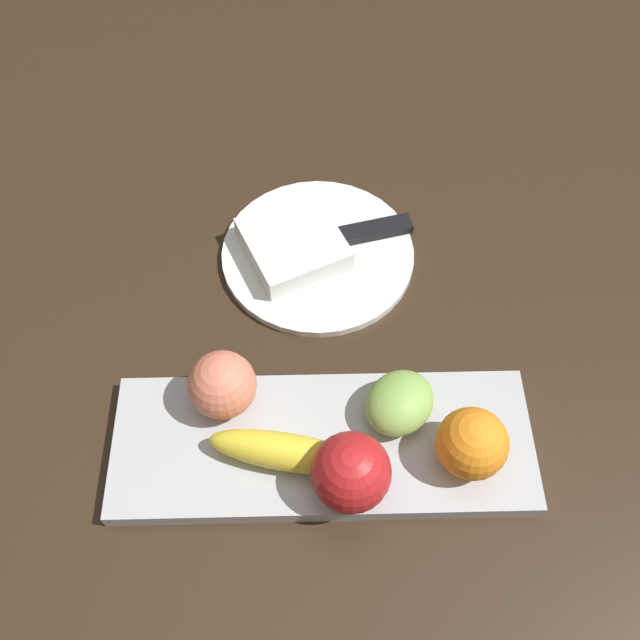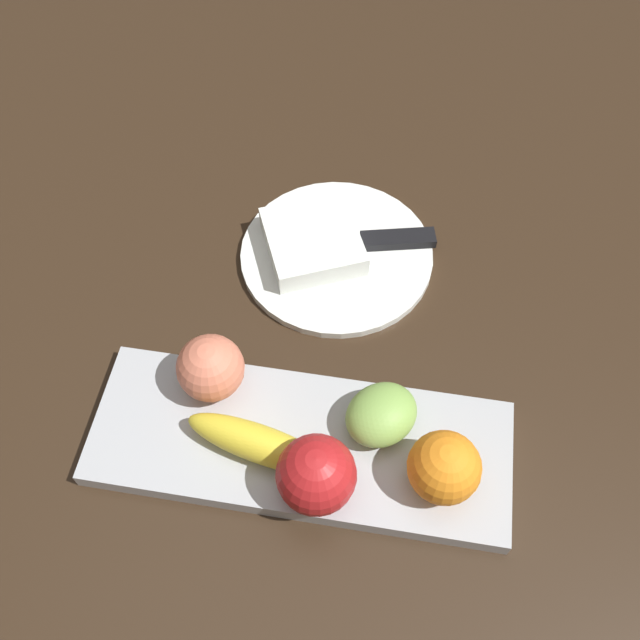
{
  "view_description": "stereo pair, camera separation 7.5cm",
  "coord_description": "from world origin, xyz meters",
  "px_view_note": "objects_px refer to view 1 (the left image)",
  "views": [
    {
      "loc": [
        -0.0,
        0.25,
        0.68
      ],
      "look_at": [
        -0.01,
        -0.16,
        0.05
      ],
      "focal_mm": 40.01,
      "sensor_mm": 36.0,
      "label": 1
    },
    {
      "loc": [
        -0.08,
        0.25,
        0.68
      ],
      "look_at": [
        -0.01,
        -0.16,
        0.05
      ],
      "focal_mm": 40.01,
      "sensor_mm": 36.0,
      "label": 2
    }
  ],
  "objects_px": {
    "peach": "(222,385)",
    "grape_bunch": "(399,403)",
    "banana": "(286,452)",
    "folded_napkin": "(293,244)",
    "dinner_plate": "(318,254)",
    "orange_near_apple": "(472,444)",
    "fruit_tray": "(323,445)",
    "apple": "(351,472)",
    "knife": "(363,233)"
  },
  "relations": [
    {
      "from": "orange_near_apple",
      "to": "fruit_tray",
      "type": "bearing_deg",
      "value": -8.52
    },
    {
      "from": "peach",
      "to": "folded_napkin",
      "type": "distance_m",
      "value": 0.22
    },
    {
      "from": "apple",
      "to": "dinner_plate",
      "type": "bearing_deg",
      "value": -85.26
    },
    {
      "from": "apple",
      "to": "peach",
      "type": "relative_size",
      "value": 1.09
    },
    {
      "from": "dinner_plate",
      "to": "orange_near_apple",
      "type": "bearing_deg",
      "value": 117.45
    },
    {
      "from": "orange_near_apple",
      "to": "folded_napkin",
      "type": "xyz_separation_m",
      "value": [
        0.17,
        -0.27,
        -0.03
      ]
    },
    {
      "from": "apple",
      "to": "dinner_plate",
      "type": "height_order",
      "value": "apple"
    },
    {
      "from": "fruit_tray",
      "to": "orange_near_apple",
      "type": "bearing_deg",
      "value": 171.48
    },
    {
      "from": "apple",
      "to": "orange_near_apple",
      "type": "height_order",
      "value": "apple"
    },
    {
      "from": "peach",
      "to": "grape_bunch",
      "type": "height_order",
      "value": "peach"
    },
    {
      "from": "peach",
      "to": "grape_bunch",
      "type": "relative_size",
      "value": 0.92
    },
    {
      "from": "peach",
      "to": "folded_napkin",
      "type": "height_order",
      "value": "peach"
    },
    {
      "from": "peach",
      "to": "knife",
      "type": "height_order",
      "value": "peach"
    },
    {
      "from": "orange_near_apple",
      "to": "grape_bunch",
      "type": "bearing_deg",
      "value": -38.21
    },
    {
      "from": "fruit_tray",
      "to": "dinner_plate",
      "type": "height_order",
      "value": "fruit_tray"
    },
    {
      "from": "banana",
      "to": "peach",
      "type": "distance_m",
      "value": 0.09
    },
    {
      "from": "apple",
      "to": "knife",
      "type": "bearing_deg",
      "value": -95.49
    },
    {
      "from": "banana",
      "to": "orange_near_apple",
      "type": "bearing_deg",
      "value": 10.62
    },
    {
      "from": "knife",
      "to": "orange_near_apple",
      "type": "bearing_deg",
      "value": 92.72
    },
    {
      "from": "banana",
      "to": "folded_napkin",
      "type": "relative_size",
      "value": 1.39
    },
    {
      "from": "fruit_tray",
      "to": "dinner_plate",
      "type": "relative_size",
      "value": 1.82
    },
    {
      "from": "peach",
      "to": "knife",
      "type": "distance_m",
      "value": 0.28
    },
    {
      "from": "peach",
      "to": "grape_bunch",
      "type": "bearing_deg",
      "value": 174.2
    },
    {
      "from": "folded_napkin",
      "to": "dinner_plate",
      "type": "bearing_deg",
      "value": 180.0
    },
    {
      "from": "orange_near_apple",
      "to": "folded_napkin",
      "type": "relative_size",
      "value": 0.63
    },
    {
      "from": "apple",
      "to": "peach",
      "type": "xyz_separation_m",
      "value": [
        0.12,
        -0.09,
        -0.0
      ]
    },
    {
      "from": "fruit_tray",
      "to": "peach",
      "type": "relative_size",
      "value": 6.09
    },
    {
      "from": "apple",
      "to": "dinner_plate",
      "type": "xyz_separation_m",
      "value": [
        0.02,
        -0.3,
        -0.05
      ]
    },
    {
      "from": "banana",
      "to": "knife",
      "type": "height_order",
      "value": "banana"
    },
    {
      "from": "folded_napkin",
      "to": "knife",
      "type": "relative_size",
      "value": 0.61
    },
    {
      "from": "banana",
      "to": "peach",
      "type": "xyz_separation_m",
      "value": [
        0.06,
        -0.07,
        0.02
      ]
    },
    {
      "from": "fruit_tray",
      "to": "grape_bunch",
      "type": "height_order",
      "value": "grape_bunch"
    },
    {
      "from": "fruit_tray",
      "to": "dinner_plate",
      "type": "distance_m",
      "value": 0.25
    },
    {
      "from": "fruit_tray",
      "to": "knife",
      "type": "distance_m",
      "value": 0.28
    },
    {
      "from": "grape_bunch",
      "to": "folded_napkin",
      "type": "height_order",
      "value": "grape_bunch"
    },
    {
      "from": "fruit_tray",
      "to": "folded_napkin",
      "type": "bearing_deg",
      "value": -83.38
    },
    {
      "from": "grape_bunch",
      "to": "banana",
      "type": "bearing_deg",
      "value": 23.06
    },
    {
      "from": "peach",
      "to": "dinner_plate",
      "type": "xyz_separation_m",
      "value": [
        -0.1,
        -0.2,
        -0.05
      ]
    },
    {
      "from": "fruit_tray",
      "to": "orange_near_apple",
      "type": "distance_m",
      "value": 0.15
    },
    {
      "from": "orange_near_apple",
      "to": "peach",
      "type": "distance_m",
      "value": 0.25
    },
    {
      "from": "banana",
      "to": "grape_bunch",
      "type": "xyz_separation_m",
      "value": [
        -0.11,
        -0.05,
        0.0
      ]
    },
    {
      "from": "knife",
      "to": "folded_napkin",
      "type": "bearing_deg",
      "value": 2.13
    },
    {
      "from": "fruit_tray",
      "to": "folded_napkin",
      "type": "xyz_separation_m",
      "value": [
        0.03,
        -0.25,
        0.01
      ]
    },
    {
      "from": "apple",
      "to": "fruit_tray",
      "type": "bearing_deg",
      "value": -62.8
    },
    {
      "from": "fruit_tray",
      "to": "grape_bunch",
      "type": "xyz_separation_m",
      "value": [
        -0.08,
        -0.03,
        0.03
      ]
    },
    {
      "from": "grape_bunch",
      "to": "knife",
      "type": "relative_size",
      "value": 0.42
    },
    {
      "from": "orange_near_apple",
      "to": "peach",
      "type": "bearing_deg",
      "value": -15.82
    },
    {
      "from": "fruit_tray",
      "to": "peach",
      "type": "distance_m",
      "value": 0.12
    },
    {
      "from": "apple",
      "to": "folded_napkin",
      "type": "distance_m",
      "value": 0.3
    },
    {
      "from": "apple",
      "to": "folded_napkin",
      "type": "xyz_separation_m",
      "value": [
        0.05,
        -0.3,
        -0.03
      ]
    }
  ]
}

